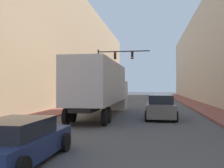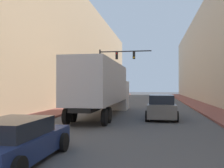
{
  "view_description": "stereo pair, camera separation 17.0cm",
  "coord_description": "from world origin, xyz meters",
  "px_view_note": "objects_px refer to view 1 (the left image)",
  "views": [
    {
      "loc": [
        1.59,
        -1.26,
        2.27
      ],
      "look_at": [
        -0.69,
        12.58,
        2.41
      ],
      "focal_mm": 40.0,
      "sensor_mm": 36.0,
      "label": 1
    },
    {
      "loc": [
        1.76,
        -1.23,
        2.27
      ],
      "look_at": [
        -0.69,
        12.58,
        2.41
      ],
      "focal_mm": 40.0,
      "sensor_mm": 36.0,
      "label": 2
    }
  ],
  "objects_px": {
    "semi_truck": "(103,87)",
    "traffic_signal_gantry": "(110,66)",
    "sedan_car": "(18,141)",
    "suv_car": "(160,107)"
  },
  "relations": [
    {
      "from": "semi_truck",
      "to": "traffic_signal_gantry",
      "type": "bearing_deg",
      "value": 97.17
    },
    {
      "from": "sedan_car",
      "to": "suv_car",
      "type": "bearing_deg",
      "value": 68.25
    },
    {
      "from": "traffic_signal_gantry",
      "to": "semi_truck",
      "type": "bearing_deg",
      "value": -82.83
    },
    {
      "from": "sedan_car",
      "to": "suv_car",
      "type": "relative_size",
      "value": 0.88
    },
    {
      "from": "suv_car",
      "to": "semi_truck",
      "type": "bearing_deg",
      "value": 165.64
    },
    {
      "from": "semi_truck",
      "to": "suv_car",
      "type": "bearing_deg",
      "value": -14.36
    },
    {
      "from": "sedan_car",
      "to": "traffic_signal_gantry",
      "type": "relative_size",
      "value": 0.61
    },
    {
      "from": "traffic_signal_gantry",
      "to": "suv_car",
      "type": "bearing_deg",
      "value": -65.09
    },
    {
      "from": "suv_car",
      "to": "traffic_signal_gantry",
      "type": "height_order",
      "value": "traffic_signal_gantry"
    },
    {
      "from": "sedan_car",
      "to": "suv_car",
      "type": "xyz_separation_m",
      "value": [
        4.47,
        11.21,
        0.16
      ]
    }
  ]
}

